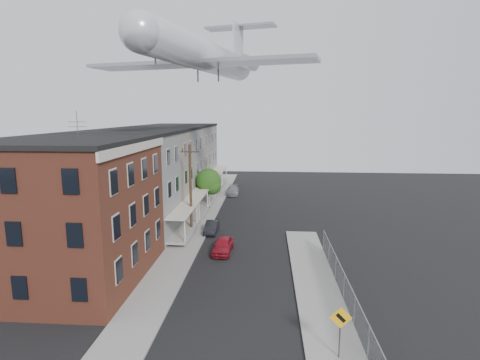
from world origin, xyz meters
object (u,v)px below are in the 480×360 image
object	(u,v)px
car_mid	(212,227)
car_far	(233,190)
utility_pole	(191,188)
car_near	(223,245)
airplane	(206,56)
warning_sign	(340,325)
street_tree	(209,182)

from	to	relation	value
car_mid	car_far	distance (m)	18.45
utility_pole	car_near	distance (m)	7.49
car_near	airplane	xyz separation A→B (m)	(-2.40, 7.44, 16.96)
warning_sign	street_tree	distance (m)	30.96
street_tree	car_mid	xyz separation A→B (m)	(1.67, -9.53, -2.87)
utility_pole	car_near	size ratio (longest dim) A/B	2.33
car_far	airplane	xyz separation A→B (m)	(-1.06, -16.46, 16.99)
street_tree	airplane	distance (m)	16.09
warning_sign	street_tree	bearing A→B (deg)	110.58
street_tree	car_mid	bearing A→B (deg)	-80.05
car_mid	utility_pole	bearing A→B (deg)	-168.78
street_tree	airplane	world-z (taller)	airplane
car_far	airplane	distance (m)	23.68
car_near	warning_sign	bearing A→B (deg)	-59.40
car_mid	airplane	xyz separation A→B (m)	(-0.60, 1.99, 17.04)
utility_pole	car_mid	size ratio (longest dim) A/B	2.57
warning_sign	airplane	size ratio (longest dim) A/B	0.11
warning_sign	car_near	bearing A→B (deg)	117.92
car_mid	car_near	bearing A→B (deg)	-71.59
warning_sign	car_mid	size ratio (longest dim) A/B	0.80
car_far	airplane	world-z (taller)	airplane
car_near	car_mid	size ratio (longest dim) A/B	1.10
utility_pole	car_far	xyz separation A→B (m)	(2.47, 18.84, -4.05)
street_tree	airplane	xyz separation A→B (m)	(1.08, -7.54, 14.17)
car_near	airplane	world-z (taller)	airplane
utility_pole	car_far	bearing A→B (deg)	82.54
utility_pole	street_tree	size ratio (longest dim) A/B	1.73
utility_pole	car_mid	distance (m)	4.58
utility_pole	car_mid	bearing A→B (deg)	11.09
utility_pole	car_near	xyz separation A→B (m)	(3.80, -5.06, -4.02)
car_near	car_mid	distance (m)	5.74
warning_sign	airplane	world-z (taller)	airplane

